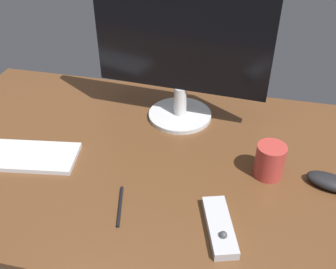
{
  "coord_description": "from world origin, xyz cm",
  "views": [
    {
      "loc": [
        25.68,
        -84.56,
        74.5
      ],
      "look_at": [
        5.48,
        3.98,
        8.0
      ],
      "focal_mm": 42.0,
      "sensor_mm": 36.0,
      "label": 1
    }
  ],
  "objects_px": {
    "coffee_mug": "(270,161)",
    "monitor": "(181,52)",
    "media_remote": "(220,227)",
    "pen": "(120,206)",
    "computer_mouse": "(329,182)",
    "keyboard": "(11,155)"
  },
  "relations": [
    {
      "from": "coffee_mug",
      "to": "pen",
      "type": "bearing_deg",
      "value": -150.15
    },
    {
      "from": "media_remote",
      "to": "coffee_mug",
      "type": "bearing_deg",
      "value": 136.95
    },
    {
      "from": "computer_mouse",
      "to": "coffee_mug",
      "type": "xyz_separation_m",
      "value": [
        -0.16,
        0.01,
        0.03
      ]
    },
    {
      "from": "monitor",
      "to": "computer_mouse",
      "type": "xyz_separation_m",
      "value": [
        0.45,
        -0.24,
        -0.21
      ]
    },
    {
      "from": "media_remote",
      "to": "pen",
      "type": "relative_size",
      "value": 1.39
    },
    {
      "from": "keyboard",
      "to": "coffee_mug",
      "type": "bearing_deg",
      "value": -1.6
    },
    {
      "from": "monitor",
      "to": "media_remote",
      "type": "xyz_separation_m",
      "value": [
        0.19,
        -0.45,
        -0.22
      ]
    },
    {
      "from": "computer_mouse",
      "to": "pen",
      "type": "distance_m",
      "value": 0.55
    },
    {
      "from": "monitor",
      "to": "pen",
      "type": "relative_size",
      "value": 4.04
    },
    {
      "from": "keyboard",
      "to": "pen",
      "type": "relative_size",
      "value": 2.89
    },
    {
      "from": "pen",
      "to": "computer_mouse",
      "type": "bearing_deg",
      "value": 96.73
    },
    {
      "from": "coffee_mug",
      "to": "pen",
      "type": "xyz_separation_m",
      "value": [
        -0.36,
        -0.2,
        -0.04
      ]
    },
    {
      "from": "monitor",
      "to": "coffee_mug",
      "type": "xyz_separation_m",
      "value": [
        0.29,
        -0.23,
        -0.18
      ]
    },
    {
      "from": "computer_mouse",
      "to": "coffee_mug",
      "type": "relative_size",
      "value": 1.24
    },
    {
      "from": "monitor",
      "to": "keyboard",
      "type": "height_order",
      "value": "monitor"
    },
    {
      "from": "coffee_mug",
      "to": "monitor",
      "type": "bearing_deg",
      "value": 141.78
    },
    {
      "from": "media_remote",
      "to": "coffee_mug",
      "type": "distance_m",
      "value": 0.25
    },
    {
      "from": "keyboard",
      "to": "media_remote",
      "type": "relative_size",
      "value": 2.08
    },
    {
      "from": "keyboard",
      "to": "monitor",
      "type": "bearing_deg",
      "value": 27.58
    },
    {
      "from": "monitor",
      "to": "media_remote",
      "type": "height_order",
      "value": "monitor"
    },
    {
      "from": "computer_mouse",
      "to": "pen",
      "type": "relative_size",
      "value": 0.9
    },
    {
      "from": "media_remote",
      "to": "monitor",
      "type": "bearing_deg",
      "value": -175.27
    }
  ]
}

